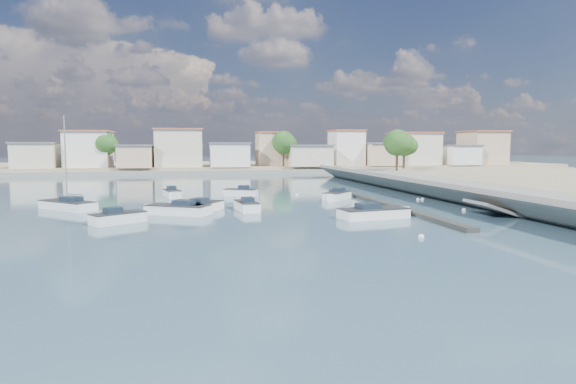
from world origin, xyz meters
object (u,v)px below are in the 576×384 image
(motorboat_a, at_px, (246,206))
(motorboat_e, at_px, (204,207))
(motorboat_b, at_px, (121,218))
(motorboat_c, at_px, (175,210))
(motorboat_d, at_px, (336,196))
(motorboat_f, at_px, (239,193))
(motorboat_h, at_px, (377,213))
(motorboat_g, at_px, (173,194))
(sailboat, at_px, (66,205))

(motorboat_a, xyz_separation_m, motorboat_e, (-3.89, 0.05, -0.00))
(motorboat_b, xyz_separation_m, motorboat_c, (3.95, 4.10, 0.00))
(motorboat_b, bearing_deg, motorboat_d, 30.46)
(motorboat_a, distance_m, motorboat_b, 11.77)
(motorboat_c, xyz_separation_m, motorboat_f, (6.92, 14.43, -0.00))
(motorboat_b, bearing_deg, motorboat_a, 28.36)
(motorboat_c, bearing_deg, motorboat_d, 25.88)
(motorboat_a, xyz_separation_m, motorboat_b, (-10.36, -5.59, -0.00))
(motorboat_e, distance_m, motorboat_f, 13.62)
(motorboat_h, bearing_deg, motorboat_e, 153.37)
(motorboat_a, bearing_deg, motorboat_e, 179.26)
(motorboat_e, xyz_separation_m, motorboat_g, (-3.34, 12.90, 0.00))
(motorboat_b, relative_size, motorboat_c, 0.71)
(motorboat_f, relative_size, sailboat, 0.48)
(motorboat_b, bearing_deg, sailboat, 124.08)
(motorboat_d, distance_m, motorboat_e, 16.15)
(motorboat_a, bearing_deg, motorboat_d, 32.41)
(motorboat_f, bearing_deg, motorboat_c, -115.60)
(motorboat_g, bearing_deg, motorboat_e, -75.49)
(motorboat_b, bearing_deg, motorboat_h, -3.87)
(motorboat_d, distance_m, motorboat_g, 19.01)
(motorboat_d, bearing_deg, motorboat_h, -92.67)
(motorboat_a, height_order, sailboat, sailboat)
(motorboat_b, distance_m, sailboat, 11.20)
(motorboat_c, relative_size, motorboat_g, 1.33)
(motorboat_a, bearing_deg, motorboat_g, 119.18)
(motorboat_b, relative_size, motorboat_e, 0.83)
(sailboat, bearing_deg, motorboat_d, 6.56)
(motorboat_a, relative_size, sailboat, 0.53)
(motorboat_d, relative_size, motorboat_h, 0.64)
(motorboat_g, relative_size, sailboat, 0.50)
(motorboat_h, relative_size, sailboat, 0.73)
(sailboat, bearing_deg, motorboat_f, 28.37)
(motorboat_g, bearing_deg, sailboat, -135.39)
(motorboat_b, bearing_deg, motorboat_c, 46.01)
(motorboat_c, xyz_separation_m, motorboat_e, (2.51, 1.55, -0.00))
(motorboat_c, relative_size, motorboat_e, 1.17)
(motorboat_c, relative_size, motorboat_h, 0.92)
(motorboat_e, bearing_deg, motorboat_f, 71.12)
(sailboat, bearing_deg, motorboat_c, -26.85)
(motorboat_c, bearing_deg, sailboat, 153.15)
(motorboat_c, height_order, motorboat_h, same)
(motorboat_b, relative_size, sailboat, 0.47)
(motorboat_c, height_order, motorboat_f, same)
(motorboat_b, height_order, motorboat_c, same)
(motorboat_c, distance_m, sailboat, 11.46)
(motorboat_a, relative_size, motorboat_g, 1.05)
(motorboat_d, bearing_deg, motorboat_g, 161.21)
(motorboat_g, height_order, sailboat, sailboat)
(motorboat_c, bearing_deg, motorboat_b, -133.99)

